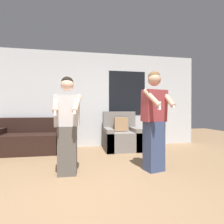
# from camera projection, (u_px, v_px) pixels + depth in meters

# --- Properties ---
(ground_plane) EXTENTS (14.00, 14.00, 0.00)m
(ground_plane) POSITION_uv_depth(u_px,v_px,m) (84.00, 203.00, 1.95)
(ground_plane) COLOR #846647
(wall_back) EXTENTS (6.89, 0.07, 2.70)m
(wall_back) POSITION_uv_depth(u_px,v_px,m) (83.00, 99.00, 5.01)
(wall_back) COLOR silver
(wall_back) RESTS_ON ground_plane
(couch) EXTENTS (1.84, 0.87, 0.85)m
(couch) POSITION_uv_depth(u_px,v_px,m) (32.00, 140.00, 4.33)
(couch) COLOR black
(couch) RESTS_ON ground_plane
(armchair) EXTENTS (0.90, 0.85, 1.00)m
(armchair) POSITION_uv_depth(u_px,v_px,m) (121.00, 137.00, 4.64)
(armchair) COLOR slate
(armchair) RESTS_ON ground_plane
(person_left) EXTENTS (0.45, 0.47, 1.58)m
(person_left) POSITION_uv_depth(u_px,v_px,m) (67.00, 125.00, 2.80)
(person_left) COLOR #56514C
(person_left) RESTS_ON ground_plane
(person_right) EXTENTS (0.49, 0.53, 1.71)m
(person_right) POSITION_uv_depth(u_px,v_px,m) (154.00, 120.00, 2.99)
(person_right) COLOR #384770
(person_right) RESTS_ON ground_plane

